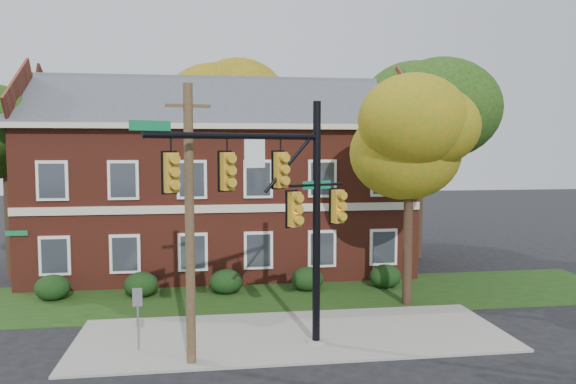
{
  "coord_description": "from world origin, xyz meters",
  "views": [
    {
      "loc": [
        -2.76,
        -16.79,
        6.19
      ],
      "look_at": [
        0.12,
        3.0,
        4.6
      ],
      "focal_mm": 35.0,
      "sensor_mm": 36.0,
      "label": 1
    }
  ],
  "objects": [
    {
      "name": "grass_strip",
      "position": [
        0.0,
        6.0,
        0.02
      ],
      "size": [
        30.0,
        6.0,
        0.04
      ],
      "primitive_type": "cube",
      "color": "#193811",
      "rests_on": "ground"
    },
    {
      "name": "apartment_building",
      "position": [
        -2.0,
        11.95,
        4.99
      ],
      "size": [
        18.8,
        8.8,
        9.74
      ],
      "color": "maroon",
      "rests_on": "ground"
    },
    {
      "name": "sidewalk",
      "position": [
        0.0,
        1.0,
        0.04
      ],
      "size": [
        14.0,
        5.0,
        0.08
      ],
      "primitive_type": "cube",
      "color": "gray",
      "rests_on": "ground"
    },
    {
      "name": "sign_post",
      "position": [
        -4.86,
        0.21,
        1.35
      ],
      "size": [
        0.29,
        0.06,
        1.99
      ],
      "rotation": [
        0.0,
        0.0,
        -0.05
      ],
      "color": "slate",
      "rests_on": "ground"
    },
    {
      "name": "utility_pole",
      "position": [
        -3.25,
        -1.0,
        4.04
      ],
      "size": [
        1.24,
        0.3,
        7.96
      ],
      "rotation": [
        0.0,
        0.0,
        0.14
      ],
      "color": "#44351F",
      "rests_on": "ground"
    },
    {
      "name": "hedge_far_left",
      "position": [
        -9.0,
        6.7,
        0.53
      ],
      "size": [
        1.4,
        1.26,
        1.05
      ],
      "primitive_type": "ellipsoid",
      "color": "black",
      "rests_on": "ground"
    },
    {
      "name": "traffic_signal",
      "position": [
        -0.66,
        -0.5,
        4.71
      ],
      "size": [
        6.28,
        2.96,
        7.6
      ],
      "rotation": [
        0.0,
        0.0,
        0.42
      ],
      "color": "gray",
      "rests_on": "ground"
    },
    {
      "name": "ground",
      "position": [
        0.0,
        0.0,
        0.0
      ],
      "size": [
        120.0,
        120.0,
        0.0
      ],
      "primitive_type": "plane",
      "color": "black",
      "rests_on": "ground"
    },
    {
      "name": "hedge_right",
      "position": [
        1.5,
        6.7,
        0.53
      ],
      "size": [
        1.4,
        1.26,
        1.05
      ],
      "primitive_type": "ellipsoid",
      "color": "black",
      "rests_on": "ground"
    },
    {
      "name": "hedge_left",
      "position": [
        -5.5,
        6.7,
        0.53
      ],
      "size": [
        1.4,
        1.26,
        1.05
      ],
      "primitive_type": "ellipsoid",
      "color": "black",
      "rests_on": "ground"
    },
    {
      "name": "tree_far_rear",
      "position": [
        -0.66,
        19.79,
        8.84
      ],
      "size": [
        6.84,
        6.46,
        11.52
      ],
      "color": "black",
      "rests_on": "ground"
    },
    {
      "name": "hedge_far_right",
      "position": [
        5.0,
        6.7,
        0.53
      ],
      "size": [
        1.4,
        1.26,
        1.05
      ],
      "primitive_type": "ellipsoid",
      "color": "black",
      "rests_on": "ground"
    },
    {
      "name": "tree_left_rear",
      "position": [
        -11.73,
        10.84,
        6.68
      ],
      "size": [
        5.4,
        5.1,
        8.88
      ],
      "color": "black",
      "rests_on": "ground"
    },
    {
      "name": "tree_right_rear",
      "position": [
        9.31,
        12.81,
        8.12
      ],
      "size": [
        6.3,
        5.95,
        10.62
      ],
      "color": "black",
      "rests_on": "ground"
    },
    {
      "name": "hedge_center",
      "position": [
        -2.0,
        6.7,
        0.53
      ],
      "size": [
        1.4,
        1.26,
        1.05
      ],
      "primitive_type": "ellipsoid",
      "color": "black",
      "rests_on": "ground"
    },
    {
      "name": "tree_near_right",
      "position": [
        5.22,
        3.87,
        6.67
      ],
      "size": [
        4.5,
        4.25,
        8.58
      ],
      "color": "black",
      "rests_on": "ground"
    }
  ]
}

